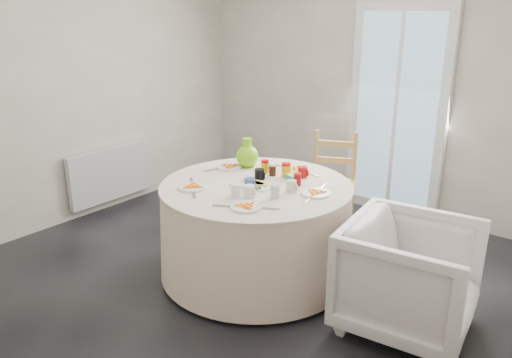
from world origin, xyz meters
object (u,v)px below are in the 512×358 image
Objects in this scene: table at (256,230)px; wooden_chair at (332,185)px; armchair at (410,274)px; radiator at (112,174)px; green_pitcher at (247,154)px.

table is 1.58× the size of wooden_chair.
table is at bearing 85.97° from armchair.
wooden_chair is 1.16× the size of armchair.
wooden_chair is (2.12, 0.92, 0.09)m from radiator.
radiator is at bearing 81.45° from armchair.
armchair reaches higher than table.
green_pitcher is at bearing 137.89° from table.
radiator is 1.05× the size of wooden_chair.
armchair is at bearing -65.12° from wooden_chair.
armchair reaches higher than radiator.
green_pitcher is at bearing 74.26° from armchair.
wooden_chair is 3.91× the size of green_pitcher.
armchair is at bearing 2.90° from table.
green_pitcher is (-1.56, 0.24, 0.48)m from armchair.
radiator is 2.31m from wooden_chair.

